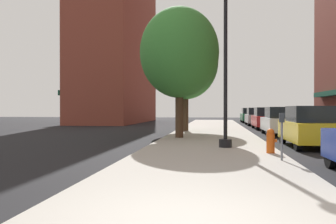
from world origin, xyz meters
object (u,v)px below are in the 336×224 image
Objects in this scene: tree_near at (179,53)px; car_white at (281,121)px; car_green at (249,115)px; lamppost at (226,64)px; parking_meter_near at (282,130)px; car_yellow at (310,127)px; tree_mid at (185,62)px; car_red at (266,119)px; fire_hydrant at (271,141)px; car_silver at (256,117)px.

tree_near is 7.68m from car_white.
lamppost is at bearing -97.62° from car_green.
lamppost is at bearing 113.68° from parking_meter_near.
car_yellow reaches higher than parking_meter_near.
tree_mid reaches higher than lamppost.
tree_mid is at bearing -108.04° from car_green.
car_green is (5.72, 18.47, -3.79)m from tree_mid.
lamppost reaches higher than car_red.
car_yellow is 13.17m from car_red.
fire_hydrant is 3.84m from car_yellow.
car_red and car_green have the same top height.
tree_near is at bearing 115.74° from lamppost.
car_white is (5.56, 3.95, -3.53)m from tree_near.
tree_mid reaches higher than car_red.
car_yellow is at bearing -90.28° from car_white.
tree_mid is (-3.72, 11.74, 4.08)m from fire_hydrant.
tree_mid reaches higher than car_silver.
car_silver and car_green have the same top height.
car_white is at bearing -91.56° from car_red.
lamppost is at bearing -112.30° from car_white.
car_silver is at bearing 81.04° from lamppost.
lamppost is 1.37× the size of car_green.
car_white is at bearing -90.83° from car_green.
fire_hydrant is 0.12× the size of tree_near.
car_yellow is 1.00× the size of car_red.
car_white is at bearing 89.71° from car_yellow.
fire_hydrant is at bearing -101.57° from car_white.
tree_mid is at bearing 105.69° from parking_meter_near.
car_yellow is (2.01, 3.26, 0.29)m from fire_hydrant.
car_green reaches higher than parking_meter_near.
car_red is (3.41, 14.81, -2.39)m from lamppost.
lamppost is 15.38m from car_red.
lamppost is 4.27m from parking_meter_near.
car_white is at bearing -90.28° from car_silver.
car_white reaches higher than parking_meter_near.
car_green is (0.00, 13.78, 0.00)m from car_red.
parking_meter_near is 9.23m from tree_near.
lamppost is 9.39m from car_white.
car_silver is at bearing 89.71° from car_yellow.
car_silver is at bearing 85.53° from parking_meter_near.
parking_meter_near is at bearing -88.14° from fire_hydrant.
car_silver is at bearing 72.01° from tree_near.
car_red is 1.00× the size of car_green.
tree_mid is 19.71m from car_green.
car_yellow is 19.96m from car_silver.
tree_near reaches higher than car_white.
car_yellow is 26.95m from car_green.
parking_meter_near is 0.20× the size of tree_near.
lamppost is at bearing -77.09° from tree_mid.
tree_mid reaches higher than tree_near.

